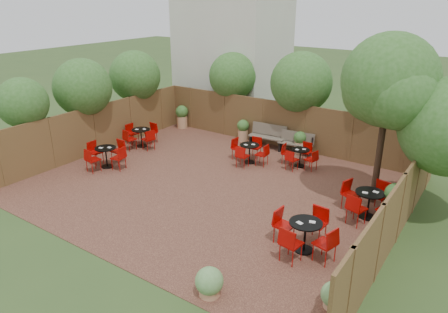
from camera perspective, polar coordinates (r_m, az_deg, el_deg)
The scene contains 13 objects.
ground at distance 14.51m, azimuth -1.41°, elevation -4.20°, with size 80.00×80.00×0.00m, color #354F23.
courtyard_paving at distance 14.50m, azimuth -1.41°, elevation -4.17°, with size 12.00×10.00×0.02m, color #3B1F18.
fence_back at distance 18.17m, azimuth 7.85°, elevation 4.30°, with size 12.00×0.08×2.00m, color #4B311C.
fence_left at distance 18.10m, azimuth -17.07°, elevation 3.48°, with size 0.08×10.00×2.00m, color #4B311C.
fence_right at distance 11.94m, azimuth 22.76°, elevation -6.55°, with size 0.08×10.00×2.00m, color #4B311C.
neighbour_building at distance 22.36m, azimuth 1.23°, elevation 15.51°, with size 5.00×4.00×8.00m, color beige.
overhang_foliage at distance 16.40m, azimuth 3.71°, elevation 8.87°, with size 15.74×10.40×2.76m.
courtyard_tree at distance 13.15m, azimuth 21.45°, elevation 8.92°, with size 2.87×2.78×5.27m.
park_bench_left at distance 18.19m, azimuth 5.98°, elevation 2.85°, with size 1.63×0.62×0.99m.
park_bench_right at distance 17.64m, azimuth 9.78°, elevation 1.89°, with size 1.47×0.57×0.89m.
bistro_tables at distance 14.61m, azimuth 1.55°, elevation -1.96°, with size 11.68×6.78×0.96m.
planters at distance 16.98m, azimuth 5.86°, elevation 1.76°, with size 11.58×4.18×1.16m.
low_shrubs at distance 9.84m, azimuth 9.99°, elevation -15.95°, with size 3.14×3.29×0.68m.
Camera 1 is at (7.71, -10.59, 6.23)m, focal length 33.64 mm.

